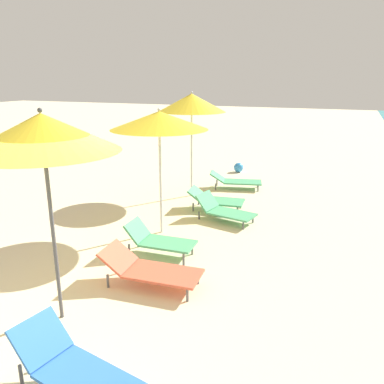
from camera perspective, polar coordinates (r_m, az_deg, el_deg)
ground at (r=5.90m, az=-20.91°, el=-17.36°), size 80.00×80.00×0.00m
umbrella_nearest at (r=5.04m, az=-21.06°, el=8.07°), size 1.87×1.87×2.83m
lounger_nearest_shoreside at (r=6.27m, az=-6.22°, el=-11.11°), size 1.62×0.75×0.58m
lounger_nearest_inland at (r=4.47m, az=-16.68°, el=-23.60°), size 1.59×0.83×0.69m
umbrella_second at (r=7.80m, az=-4.83°, el=10.36°), size 1.95×1.95×2.60m
lounger_second_shoreside at (r=8.94m, az=4.75°, el=-2.65°), size 1.42×0.84×0.58m
lounger_second_inland at (r=7.23m, az=-4.88°, el=-6.99°), size 1.28×0.63×0.62m
umbrella_farthest at (r=10.44m, az=-0.06°, el=12.89°), size 1.80×1.80×2.83m
lounger_farthest_shoreside at (r=11.59m, az=6.33°, el=1.70°), size 1.60×0.92×0.50m
lounger_farthest_inland at (r=9.68m, az=3.44°, el=-1.07°), size 1.41×0.79×0.52m
beach_ball at (r=13.65m, az=6.82°, el=3.59°), size 0.33×0.33×0.33m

